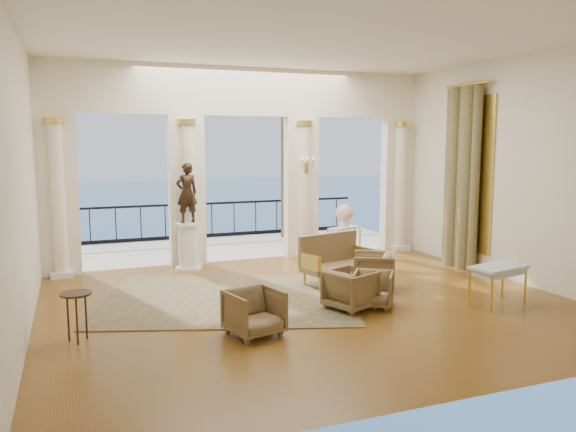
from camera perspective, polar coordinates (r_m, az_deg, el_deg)
name	(u,v)px	position (r m, az deg, el deg)	size (l,w,h in m)	color
floor	(311,303)	(9.98, 2.32, -8.86)	(9.00, 9.00, 0.00)	#54300F
room_walls	(341,138)	(8.55, 5.42, 7.91)	(9.00, 9.00, 9.00)	beige
arcade	(246,152)	(13.16, -4.27, 6.53)	(9.00, 0.56, 4.50)	#FDE9CB
terrace	(226,248)	(15.34, -6.32, -3.24)	(10.00, 3.60, 0.10)	#BAAD97
balustrade	(212,223)	(16.79, -7.74, -0.73)	(9.00, 0.06, 1.03)	black
palm_tree	(284,97)	(16.49, -0.38, 12.02)	(2.00, 2.00, 4.50)	#4C3823
sea	(109,216)	(69.45, -17.75, -0.03)	(160.00, 160.00, 0.00)	#234C84
curtain	(461,178)	(13.11, 17.15, 3.74)	(0.33, 1.40, 4.09)	#4B4A25
window_frame	(468,174)	(13.22, 17.80, 4.10)	(0.04, 1.60, 3.40)	gold
wall_sconce	(307,167)	(13.36, 1.91, 5.04)	(0.30, 0.11, 0.33)	gold
rug	(229,298)	(10.30, -6.06, -8.31)	(4.39, 3.41, 0.02)	#2A2F15
armchair_a	(254,310)	(8.34, -3.45, -9.52)	(0.73, 0.68, 0.75)	#48341F
armchair_b	(373,288)	(9.80, 8.62, -7.19)	(0.66, 0.61, 0.68)	#48341F
armchair_c	(373,269)	(10.96, 8.67, -5.33)	(0.76, 0.71, 0.78)	#48341F
armchair_d	(351,287)	(9.61, 6.39, -7.22)	(0.73, 0.68, 0.75)	#48341F
settee	(334,259)	(11.36, 4.65, -4.33)	(1.58, 0.98, 0.97)	#48341F
game_table	(498,270)	(10.40, 20.59, -5.15)	(1.10, 0.75, 0.69)	#A0BBC5
pedestal	(188,247)	(12.56, -10.11, -3.15)	(0.58, 0.58, 1.06)	silver
statue	(187,193)	(12.39, -10.24, 2.32)	(0.48, 0.31, 1.31)	black
console_table	(344,233)	(13.48, 5.71, -1.69)	(0.89, 0.63, 0.79)	silver
urn	(344,214)	(13.41, 5.74, 0.21)	(0.42, 0.42, 0.55)	white
side_table	(76,300)	(8.54, -20.73, -7.96)	(0.44, 0.44, 0.71)	black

